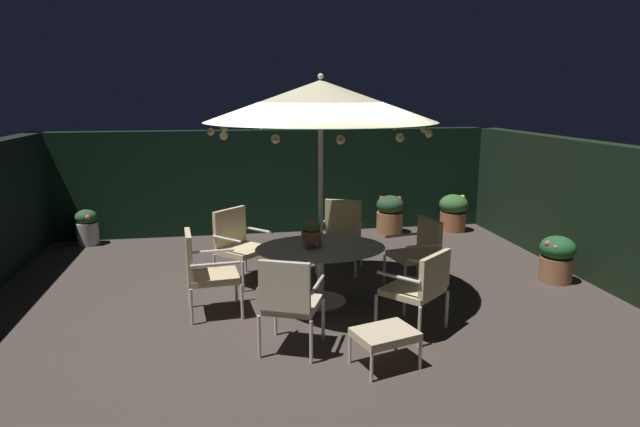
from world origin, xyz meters
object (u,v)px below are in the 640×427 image
Objects in this scene: centerpiece_planter at (311,232)px; potted_plant_back_right at (557,258)px; potted_plant_left_far at (87,227)px; potted_plant_right_near at (453,212)px; patio_umbrella at (321,101)px; potted_plant_back_left at (390,214)px; patio_chair_east at (238,241)px; patio_chair_southeast at (204,268)px; patio_dining_table at (321,258)px; patio_chair_north at (419,248)px; patio_chair_northeast at (341,231)px; patio_chair_south at (289,298)px; ottoman_footrest at (385,335)px; patio_chair_southwest at (420,285)px.

potted_plant_back_right is (3.52, 0.22, -0.58)m from centerpiece_planter.
potted_plant_right_near is (6.71, -0.14, 0.05)m from potted_plant_left_far.
patio_umbrella is at bearing -134.63° from potted_plant_right_near.
potted_plant_left_far is (-5.46, 0.09, -0.05)m from potted_plant_back_left.
patio_chair_southeast reaches higher than patio_chair_east.
centerpiece_planter is 0.50× the size of potted_plant_right_near.
patio_dining_table is 3.77m from potted_plant_back_left.
potted_plant_back_right is at bearing 4.20° from patio_chair_southeast.
potted_plant_back_right is at bearing 3.43° from patio_dining_table.
patio_chair_north reaches higher than potted_plant_left_far.
patio_chair_south is at bearing -112.51° from patio_chair_northeast.
potted_plant_back_left is 1.10× the size of potted_plant_back_right.
patio_dining_table is 1.79m from ottoman_footrest.
patio_chair_north reaches higher than potted_plant_back_right.
patio_chair_southwest is 4.44m from potted_plant_back_left.
centerpiece_planter is 0.34× the size of patio_chair_northeast.
patio_chair_south is (-1.09, -2.64, 0.02)m from patio_chair_northeast.
patio_umbrella is 2.78× the size of patio_chair_east.
potted_plant_back_right is (4.82, 0.35, -0.23)m from patio_chair_southeast.
patio_chair_east is at bearing 115.69° from ottoman_footrest.
patio_umbrella is at bearing -120.38° from potted_plant_back_left.
patio_umbrella reaches higher than potted_plant_back_left.
ottoman_footrest is 5.22m from potted_plant_back_left.
patio_chair_northeast is 1.08× the size of patio_chair_southwest.
centerpiece_planter reaches higher than potted_plant_right_near.
patio_dining_table is 1.59× the size of patio_chair_south.
potted_plant_back_left is (2.02, 3.26, -0.56)m from centerpiece_planter.
centerpiece_planter is 0.34× the size of patio_chair_southeast.
patio_chair_northeast is at bearing 11.15° from patio_chair_east.
patio_chair_east is 3.07m from ottoman_footrest.
potted_plant_back_left is at bearing 116.25° from potted_plant_back_right.
potted_plant_left_far is at bearing 179.01° from potted_plant_back_left.
patio_chair_northeast is 1.45× the size of potted_plant_right_near.
potted_plant_back_right is at bearing -24.25° from potted_plant_left_far.
patio_dining_table is 1.60× the size of patio_chair_northeast.
centerpiece_planter is 1.53m from patio_chair_southwest.
patio_umbrella is 4.03m from potted_plant_back_right.
patio_dining_table is at bearing -120.37° from potted_plant_back_left.
patio_chair_east is at bearing -142.50° from potted_plant_back_left.
patio_chair_southeast is 1.46× the size of potted_plant_right_near.
centerpiece_planter is at bearing 71.75° from patio_chair_south.
patio_chair_east is at bearing 134.37° from patio_umbrella.
patio_chair_northeast is (-0.85, 1.05, 0.02)m from patio_chair_north.
patio_chair_southwest is 1.31× the size of potted_plant_back_left.
patio_dining_table is at bearing 100.68° from ottoman_footrest.
potted_plant_left_far is (-3.88, 5.07, 0.00)m from ottoman_footrest.
patio_chair_northeast is at bearing 63.60° from centerpiece_planter.
centerpiece_planter is at bearing -173.18° from patio_dining_table.
centerpiece_planter reaches higher than patio_chair_east.
potted_plant_left_far is 0.89× the size of potted_plant_right_near.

